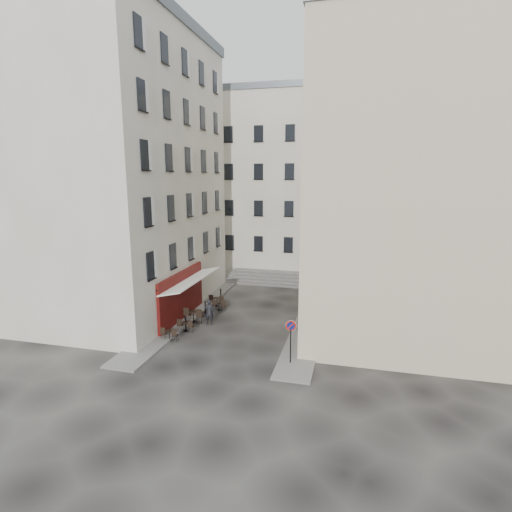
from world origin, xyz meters
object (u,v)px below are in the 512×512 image
(bistro_table_a, at_px, (170,334))
(bistro_table_b, at_px, (186,326))
(no_parking_sign, at_px, (291,334))
(pedestrian, at_px, (209,312))

(bistro_table_a, bearing_deg, bistro_table_b, 77.13)
(bistro_table_b, bearing_deg, no_parking_sign, -21.95)
(bistro_table_a, xyz_separation_m, bistro_table_b, (0.37, 1.61, 0.00))
(bistro_table_a, height_order, pedestrian, pedestrian)
(bistro_table_a, bearing_deg, pedestrian, 66.51)
(no_parking_sign, relative_size, bistro_table_b, 2.19)
(bistro_table_a, distance_m, bistro_table_b, 1.65)
(bistro_table_a, bearing_deg, no_parking_sign, -10.03)
(bistro_table_a, relative_size, pedestrian, 0.64)
(bistro_table_b, height_order, pedestrian, pedestrian)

